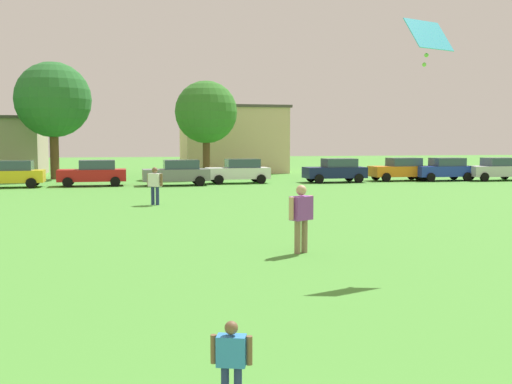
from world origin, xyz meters
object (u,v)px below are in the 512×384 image
(parked_car_orange_5, at_px, (401,169))
(tree_far_right, at_px, (206,112))
(adult_bystander, at_px, (301,213))
(parked_car_silver_7, at_px, (496,169))
(bystander_near_trees, at_px, (155,183))
(tree_right, at_px, (53,100))
(parked_car_white_3, at_px, (239,171))
(parked_car_gray_2, at_px, (177,172))
(child_kite_flyer, at_px, (231,357))
(kite, at_px, (429,37))
(parked_car_red_1, at_px, (93,173))
(parked_car_blue_6, at_px, (444,169))
(parked_car_navy_4, at_px, (336,170))
(parked_car_yellow_0, at_px, (10,174))

(parked_car_orange_5, distance_m, tree_far_right, 15.57)
(adult_bystander, height_order, parked_car_silver_7, adult_bystander)
(bystander_near_trees, relative_size, parked_car_orange_5, 0.40)
(bystander_near_trees, distance_m, parked_car_orange_5, 22.80)
(tree_far_right, bearing_deg, tree_right, 175.07)
(bystander_near_trees, bearing_deg, parked_car_white_3, 101.77)
(bystander_near_trees, distance_m, parked_car_gray_2, 12.21)
(tree_far_right, bearing_deg, adult_bystander, -94.10)
(child_kite_flyer, height_order, kite, kite)
(parked_car_red_1, xyz_separation_m, parked_car_silver_7, (28.85, -1.02, 0.00))
(parked_car_gray_2, xyz_separation_m, parked_car_blue_6, (19.61, 0.40, 0.00))
(parked_car_white_3, xyz_separation_m, parked_car_silver_7, (19.14, -1.41, 0.00))
(bystander_near_trees, bearing_deg, child_kite_flyer, -53.17)
(parked_car_red_1, relative_size, parked_car_blue_6, 1.00)
(parked_car_navy_4, height_order, parked_car_orange_5, same)
(parked_car_orange_5, relative_size, parked_car_blue_6, 1.00)
(child_kite_flyer, height_order, parked_car_blue_6, parked_car_blue_6)
(parked_car_navy_4, height_order, parked_car_silver_7, same)
(parked_car_blue_6, xyz_separation_m, tree_right, (-28.08, 8.32, 5.14))
(parked_car_yellow_0, relative_size, tree_far_right, 0.56)
(parked_car_navy_4, bearing_deg, parked_car_white_3, -5.46)
(child_kite_flyer, relative_size, parked_car_orange_5, 0.23)
(parked_car_gray_2, bearing_deg, tree_right, -45.85)
(parked_car_navy_4, bearing_deg, adult_bystander, 67.59)
(bystander_near_trees, bearing_deg, parked_car_gray_2, 117.89)
(kite, xyz_separation_m, parked_car_silver_7, (20.28, 26.53, -4.47))
(adult_bystander, relative_size, parked_car_blue_6, 0.41)
(parked_car_blue_6, height_order, parked_car_silver_7, same)
(parked_car_gray_2, relative_size, tree_far_right, 0.56)
(parked_car_red_1, height_order, tree_right, tree_right)
(adult_bystander, xyz_separation_m, parked_car_red_1, (-6.08, 25.70, -0.20))
(parked_car_gray_2, height_order, tree_right, tree_right)
(bystander_near_trees, xyz_separation_m, parked_car_red_1, (-3.15, 12.77, -0.17))
(bystander_near_trees, height_order, parked_car_navy_4, bystander_near_trees)
(tree_far_right, bearing_deg, bystander_near_trees, -104.97)
(adult_bystander, height_order, bystander_near_trees, adult_bystander)
(child_kite_flyer, height_order, parked_car_orange_5, parked_car_orange_5)
(parked_car_gray_2, height_order, parked_car_orange_5, same)
(parked_car_blue_6, bearing_deg, kite, 58.93)
(tree_right, distance_m, tree_far_right, 11.61)
(parked_car_blue_6, bearing_deg, parked_car_navy_4, -0.64)
(parked_car_navy_4, bearing_deg, parked_car_orange_5, -173.80)
(kite, distance_m, parked_car_white_3, 28.32)
(parked_car_white_3, xyz_separation_m, tree_right, (-12.83, 7.57, 5.14))
(kite, height_order, parked_car_white_3, kite)
(bystander_near_trees, xyz_separation_m, kite, (5.43, -14.78, 4.30))
(parked_car_gray_2, bearing_deg, child_kite_flyer, 85.32)
(adult_bystander, distance_m, bystander_near_trees, 13.25)
(child_kite_flyer, bearing_deg, parked_car_white_3, 98.24)
(kite, distance_m, parked_car_blue_6, 32.06)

